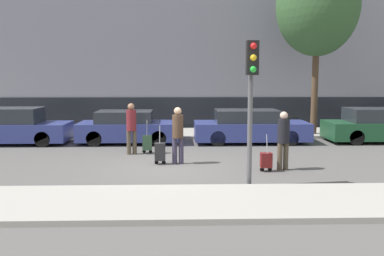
{
  "coord_description": "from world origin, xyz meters",
  "views": [
    {
      "loc": [
        0.36,
        -12.51,
        2.74
      ],
      "look_at": [
        0.8,
        1.8,
        0.95
      ],
      "focal_mm": 40.0,
      "sensor_mm": 36.0,
      "label": 1
    }
  ],
  "objects_px": {
    "parked_car_2": "(250,127)",
    "parked_bicycle": "(282,123)",
    "pedestrian_right": "(283,137)",
    "pedestrian_center": "(178,132)",
    "trolley_left": "(147,143)",
    "trolley_right": "(266,160)",
    "traffic_light": "(251,84)",
    "parked_car_0": "(14,127)",
    "pedestrian_left": "(131,125)",
    "parked_car_3": "(382,126)",
    "bare_tree_near_crossing": "(318,6)",
    "trolley_center": "(160,152)",
    "parked_car_1": "(128,128)"
  },
  "relations": [
    {
      "from": "parked_car_2",
      "to": "trolley_left",
      "type": "xyz_separation_m",
      "value": [
        -3.98,
        -2.22,
        -0.26
      ]
    },
    {
      "from": "trolley_left",
      "to": "bare_tree_near_crossing",
      "type": "height_order",
      "value": "bare_tree_near_crossing"
    },
    {
      "from": "trolley_center",
      "to": "parked_car_2",
      "type": "bearing_deg",
      "value": 49.92
    },
    {
      "from": "pedestrian_center",
      "to": "parked_bicycle",
      "type": "bearing_deg",
      "value": 49.64
    },
    {
      "from": "parked_car_1",
      "to": "traffic_light",
      "type": "distance_m",
      "value": 8.15
    },
    {
      "from": "pedestrian_center",
      "to": "traffic_light",
      "type": "relative_size",
      "value": 0.5
    },
    {
      "from": "pedestrian_right",
      "to": "pedestrian_center",
      "type": "bearing_deg",
      "value": 143.51
    },
    {
      "from": "parked_car_1",
      "to": "pedestrian_left",
      "type": "xyz_separation_m",
      "value": [
        0.42,
        -2.47,
        0.39
      ]
    },
    {
      "from": "trolley_left",
      "to": "parked_bicycle",
      "type": "bearing_deg",
      "value": 38.79
    },
    {
      "from": "pedestrian_left",
      "to": "pedestrian_right",
      "type": "height_order",
      "value": "pedestrian_left"
    },
    {
      "from": "trolley_left",
      "to": "bare_tree_near_crossing",
      "type": "bearing_deg",
      "value": 28.97
    },
    {
      "from": "parked_bicycle",
      "to": "trolley_left",
      "type": "bearing_deg",
      "value": -141.21
    },
    {
      "from": "trolley_center",
      "to": "trolley_right",
      "type": "distance_m",
      "value": 3.25
    },
    {
      "from": "parked_car_0",
      "to": "pedestrian_left",
      "type": "relative_size",
      "value": 2.38
    },
    {
      "from": "parked_car_2",
      "to": "trolley_right",
      "type": "bearing_deg",
      "value": -94.32
    },
    {
      "from": "parked_car_2",
      "to": "parked_car_3",
      "type": "distance_m",
      "value": 5.43
    },
    {
      "from": "trolley_left",
      "to": "bare_tree_near_crossing",
      "type": "relative_size",
      "value": 0.15
    },
    {
      "from": "parked_car_3",
      "to": "parked_bicycle",
      "type": "distance_m",
      "value": 4.3
    },
    {
      "from": "trolley_left",
      "to": "trolley_right",
      "type": "relative_size",
      "value": 1.09
    },
    {
      "from": "traffic_light",
      "to": "bare_tree_near_crossing",
      "type": "height_order",
      "value": "bare_tree_near_crossing"
    },
    {
      "from": "trolley_center",
      "to": "parked_car_0",
      "type": "bearing_deg",
      "value": 145.65
    },
    {
      "from": "pedestrian_right",
      "to": "parked_bicycle",
      "type": "distance_m",
      "value": 7.75
    },
    {
      "from": "trolley_left",
      "to": "pedestrian_center",
      "type": "distance_m",
      "value": 2.22
    },
    {
      "from": "pedestrian_left",
      "to": "bare_tree_near_crossing",
      "type": "relative_size",
      "value": 0.23
    },
    {
      "from": "parked_car_0",
      "to": "pedestrian_center",
      "type": "relative_size",
      "value": 2.41
    },
    {
      "from": "trolley_right",
      "to": "traffic_light",
      "type": "xyz_separation_m",
      "value": [
        -0.75,
        -1.71,
        2.2
      ]
    },
    {
      "from": "parked_car_0",
      "to": "traffic_light",
      "type": "distance_m",
      "value": 10.91
    },
    {
      "from": "parked_car_1",
      "to": "pedestrian_center",
      "type": "relative_size",
      "value": 2.27
    },
    {
      "from": "parked_car_0",
      "to": "trolley_right",
      "type": "bearing_deg",
      "value": -29.76
    },
    {
      "from": "pedestrian_right",
      "to": "pedestrian_left",
      "type": "bearing_deg",
      "value": 131.39
    },
    {
      "from": "parked_car_0",
      "to": "trolley_left",
      "type": "bearing_deg",
      "value": -22.01
    },
    {
      "from": "pedestrian_right",
      "to": "trolley_center",
      "type": "bearing_deg",
      "value": 146.64
    },
    {
      "from": "parked_car_3",
      "to": "traffic_light",
      "type": "bearing_deg",
      "value": -133.47
    },
    {
      "from": "parked_car_1",
      "to": "parked_bicycle",
      "type": "height_order",
      "value": "parked_car_1"
    },
    {
      "from": "parked_bicycle",
      "to": "bare_tree_near_crossing",
      "type": "bearing_deg",
      "value": -33.45
    },
    {
      "from": "trolley_center",
      "to": "parked_car_1",
      "type": "bearing_deg",
      "value": 109.43
    },
    {
      "from": "parked_car_2",
      "to": "traffic_light",
      "type": "relative_size",
      "value": 1.29
    },
    {
      "from": "parked_car_3",
      "to": "bare_tree_near_crossing",
      "type": "relative_size",
      "value": 0.59
    },
    {
      "from": "traffic_light",
      "to": "bare_tree_near_crossing",
      "type": "relative_size",
      "value": 0.45
    },
    {
      "from": "pedestrian_left",
      "to": "trolley_left",
      "type": "relative_size",
      "value": 1.51
    },
    {
      "from": "parked_car_0",
      "to": "trolley_right",
      "type": "distance_m",
      "value": 10.4
    },
    {
      "from": "pedestrian_right",
      "to": "bare_tree_near_crossing",
      "type": "bearing_deg",
      "value": 46.69
    },
    {
      "from": "trolley_center",
      "to": "parked_car_3",
      "type": "bearing_deg",
      "value": 24.97
    },
    {
      "from": "pedestrian_center",
      "to": "pedestrian_right",
      "type": "distance_m",
      "value": 3.17
    },
    {
      "from": "parked_car_2",
      "to": "traffic_light",
      "type": "distance_m",
      "value": 7.24
    },
    {
      "from": "pedestrian_right",
      "to": "parked_car_3",
      "type": "bearing_deg",
      "value": 24.34
    },
    {
      "from": "parked_car_2",
      "to": "parked_bicycle",
      "type": "relative_size",
      "value": 2.58
    },
    {
      "from": "parked_car_3",
      "to": "bare_tree_near_crossing",
      "type": "bearing_deg",
      "value": 143.69
    },
    {
      "from": "parked_car_2",
      "to": "trolley_right",
      "type": "height_order",
      "value": "parked_car_2"
    },
    {
      "from": "parked_bicycle",
      "to": "parked_car_0",
      "type": "bearing_deg",
      "value": -167.33
    }
  ]
}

